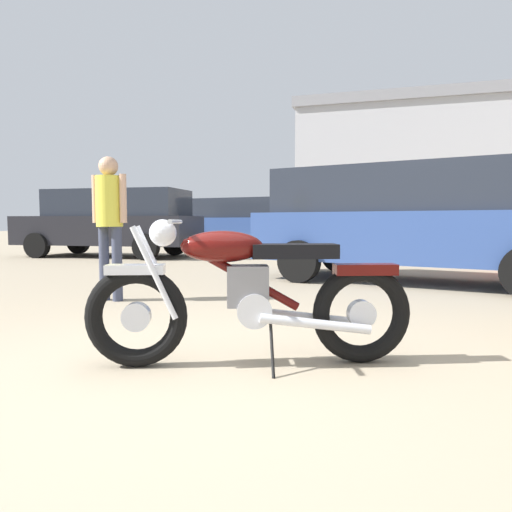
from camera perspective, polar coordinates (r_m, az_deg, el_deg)
name	(u,v)px	position (r m, az deg, el deg)	size (l,w,h in m)	color
ground_plane	(208,378)	(2.84, -5.87, -14.64)	(80.00, 80.00, 0.00)	gray
vintage_motorcycle	(248,295)	(2.98, -0.98, -4.77)	(1.92, 1.01, 0.94)	black
bystander	(109,213)	(5.65, -17.44, 5.05)	(0.46, 0.30, 1.66)	#383D51
dark_sedan_left	(407,220)	(7.46, 17.95, 4.18)	(4.89, 2.44, 1.74)	black
blue_hatchback_right	(246,221)	(16.58, -1.28, 4.28)	(4.77, 2.12, 1.74)	black
white_estate_far	(112,221)	(12.86, -17.15, 4.12)	(4.92, 2.52, 1.74)	black
industrial_building	(452,175)	(28.51, 22.79, 9.11)	(16.71, 13.17, 13.47)	#B2B2B7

